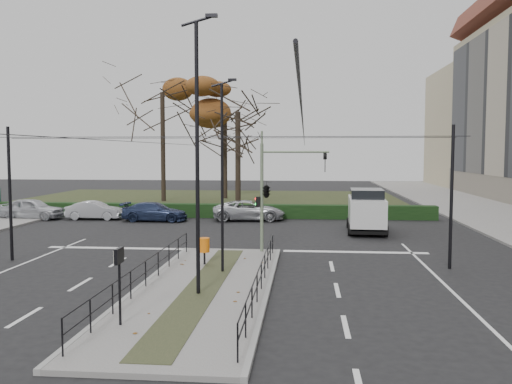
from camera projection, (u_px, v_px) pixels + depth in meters
ground at (215, 275)px, 21.55m from camera, size 140.00×140.00×0.00m
median_island at (204, 289)px, 19.06m from camera, size 4.40×15.00×0.14m
sidewalk_east at (493, 214)px, 41.77m from camera, size 8.00×90.00×0.14m
park at (209, 200)px, 53.86m from camera, size 38.00×26.00×0.10m
hedge at (177, 210)px, 40.52m from camera, size 38.00×1.00×1.00m
median_railing at (203, 264)px, 18.89m from camera, size 4.14×13.24×0.92m
catenary at (221, 186)px, 22.90m from camera, size 20.00×34.00×6.00m
traffic_light at (268, 189)px, 25.62m from camera, size 3.49×2.00×5.13m
litter_bin at (204, 245)px, 22.81m from camera, size 0.44×0.44×1.12m
info_panel at (119, 265)px, 14.76m from camera, size 0.12×0.56×2.14m
streetlamp_median_near at (198, 154)px, 17.78m from camera, size 0.77×0.16×9.17m
streetlamp_median_far at (223, 175)px, 21.18m from camera, size 0.63×0.13×7.57m
parked_car_first at (32, 209)px, 39.15m from camera, size 4.58×1.98×1.54m
parked_car_second at (95, 210)px, 39.03m from camera, size 4.04×1.53×1.32m
parked_car_third at (155, 212)px, 38.08m from camera, size 4.61×1.93×1.33m
parked_car_fourth at (249, 210)px, 38.47m from camera, size 5.32×2.85×1.42m
white_van at (366, 210)px, 32.87m from camera, size 2.50×5.12×2.62m
rust_tree at (162, 92)px, 51.81m from camera, size 11.55×11.55×13.74m
bare_tree_center at (225, 124)px, 55.12m from camera, size 7.65×7.65×10.88m
bare_tree_near at (238, 119)px, 43.67m from camera, size 6.19×6.19×10.62m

